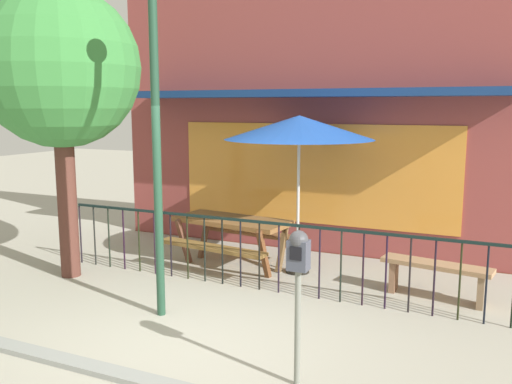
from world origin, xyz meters
TOP-DOWN VIEW (x-y plane):
  - ground at (0.00, 0.00)m, footprint 40.00×40.00m
  - pub_storefront at (0.00, 4.25)m, footprint 7.47×1.23m
  - patio_fence_front at (0.00, 1.82)m, footprint 6.30×0.04m
  - picnic_table_left at (-0.81, 2.60)m, footprint 1.95×1.57m
  - patio_umbrella at (0.20, 2.77)m, footprint 2.20×2.20m
  - patio_bench at (2.23, 2.46)m, footprint 1.43×0.54m
  - parking_meter_far at (1.36, -0.38)m, footprint 0.18×0.17m
  - street_tree at (-2.80, 1.22)m, footprint 2.26×2.26m
  - street_lamp at (-0.71, 0.51)m, footprint 0.28×0.28m
  - curb_edge at (0.00, -0.94)m, footprint 10.46×0.20m

SIDE VIEW (x-z plane):
  - ground at x=0.00m, z-range 0.00..0.00m
  - curb_edge at x=0.00m, z-range -0.06..0.06m
  - patio_bench at x=2.23m, z-range 0.11..0.59m
  - picnic_table_left at x=-0.81m, z-range 0.21..1.01m
  - patio_fence_front at x=0.00m, z-range 0.18..1.15m
  - parking_meter_far at x=1.36m, z-range 0.39..1.82m
  - patio_umbrella at x=0.20m, z-range 0.99..3.36m
  - pub_storefront at x=0.00m, z-range -0.01..4.79m
  - street_lamp at x=-0.71m, z-range 0.61..4.63m
  - street_tree at x=-2.80m, z-range 0.92..5.08m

